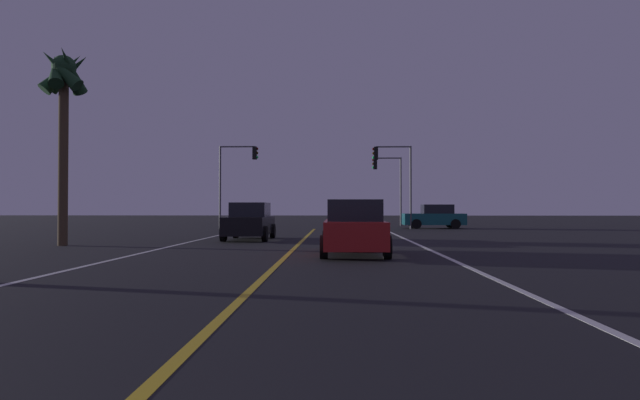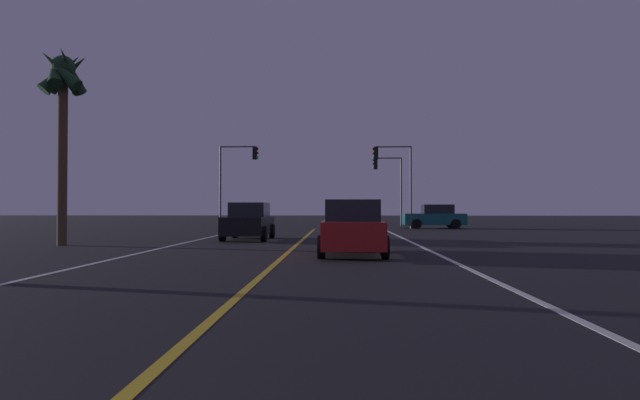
% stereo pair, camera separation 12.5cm
% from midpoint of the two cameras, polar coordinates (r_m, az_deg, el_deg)
% --- Properties ---
extents(lane_edge_right, '(0.16, 41.70, 0.01)m').
position_cam_midpoint_polar(lane_edge_right, '(14.90, 14.20, -6.44)').
color(lane_edge_right, silver).
rests_on(lane_edge_right, ground).
extents(lane_edge_left, '(0.16, 41.70, 0.01)m').
position_cam_midpoint_polar(lane_edge_left, '(15.88, -21.77, -6.06)').
color(lane_edge_left, silver).
rests_on(lane_edge_left, ground).
extents(lane_center_divider, '(0.16, 41.70, 0.01)m').
position_cam_midpoint_polar(lane_center_divider, '(14.65, -4.38, -6.56)').
color(lane_center_divider, gold).
rests_on(lane_center_divider, ground).
extents(car_lead_same_lane, '(2.02, 4.30, 1.70)m').
position_cam_midpoint_polar(car_lead_same_lane, '(15.89, 3.58, -3.16)').
color(car_lead_same_lane, black).
rests_on(car_lead_same_lane, ground).
extents(car_crossing_side, '(4.30, 2.02, 1.70)m').
position_cam_midpoint_polar(car_crossing_side, '(37.35, 12.53, -1.84)').
color(car_crossing_side, black).
rests_on(car_crossing_side, ground).
extents(car_oncoming, '(2.02, 4.30, 1.70)m').
position_cam_midpoint_polar(car_oncoming, '(23.72, -7.98, -2.41)').
color(car_oncoming, black).
rests_on(car_oncoming, ground).
extents(traffic_light_near_right, '(2.75, 0.36, 5.79)m').
position_cam_midpoint_polar(traffic_light_near_right, '(36.16, 8.03, 3.56)').
color(traffic_light_near_right, '#4C4C51').
rests_on(traffic_light_near_right, ground).
extents(traffic_light_near_left, '(2.78, 0.36, 5.84)m').
position_cam_midpoint_polar(traffic_light_near_left, '(36.64, -9.26, 3.56)').
color(traffic_light_near_left, '#4C4C51').
rests_on(traffic_light_near_left, ground).
extents(traffic_light_far_right, '(2.38, 0.36, 5.53)m').
position_cam_midpoint_polar(traffic_light_far_right, '(41.62, 7.44, 2.70)').
color(traffic_light_far_right, '#4C4C51').
rests_on(traffic_light_far_right, ground).
extents(palm_tree_left_mid, '(2.01, 1.91, 7.73)m').
position_cam_midpoint_polar(palm_tree_left_mid, '(22.63, -26.78, 11.16)').
color(palm_tree_left_mid, '#473826').
rests_on(palm_tree_left_mid, ground).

